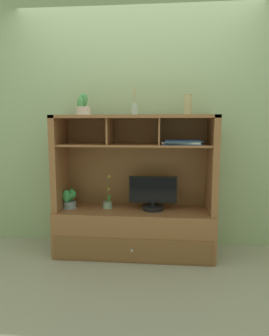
{
  "coord_description": "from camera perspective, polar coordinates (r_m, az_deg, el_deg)",
  "views": [
    {
      "loc": [
        0.28,
        -2.98,
        1.3
      ],
      "look_at": [
        0.0,
        0.0,
        0.87
      ],
      "focal_mm": 32.69,
      "sensor_mm": 36.0,
      "label": 1
    }
  ],
  "objects": [
    {
      "name": "floor_plane",
      "position": [
        3.27,
        0.0,
        -15.54
      ],
      "size": [
        6.0,
        6.0,
        0.02
      ],
      "primitive_type": "cube",
      "color": "#A19B88",
      "rests_on": "ground"
    },
    {
      "name": "back_wall",
      "position": [
        3.28,
        0.47,
        9.85
      ],
      "size": [
        6.0,
        0.02,
        2.8
      ],
      "primitive_type": "cube",
      "color": "#9AB083",
      "rests_on": "ground"
    },
    {
      "name": "media_console",
      "position": [
        3.13,
        0.02,
        -8.3
      ],
      "size": [
        1.57,
        0.54,
        1.39
      ],
      "color": "brown",
      "rests_on": "ground"
    },
    {
      "name": "tv_monitor",
      "position": [
        3.05,
        3.45,
        -5.12
      ],
      "size": [
        0.48,
        0.21,
        0.34
      ],
      "color": "black",
      "rests_on": "media_console"
    },
    {
      "name": "potted_orchid",
      "position": [
        3.16,
        -5.0,
        -6.51
      ],
      "size": [
        0.11,
        0.11,
        0.34
      ],
      "color": "#89A28B",
      "rests_on": "media_console"
    },
    {
      "name": "potted_fern",
      "position": [
        3.21,
        -12.08,
        -5.65
      ],
      "size": [
        0.15,
        0.15,
        0.2
      ],
      "color": "gray",
      "rests_on": "media_console"
    },
    {
      "name": "magazine_stack_left",
      "position": [
        2.94,
        8.83,
        4.8
      ],
      "size": [
        0.39,
        0.32,
        0.05
      ],
      "color": "navy",
      "rests_on": "media_console"
    },
    {
      "name": "diffuser_bottle",
      "position": [
        3.0,
        0.02,
        10.8
      ],
      "size": [
        0.07,
        0.07,
        0.26
      ],
      "color": "#AEBDB2",
      "rests_on": "media_console"
    },
    {
      "name": "potted_succulent",
      "position": [
        3.11,
        -9.58,
        11.09
      ],
      "size": [
        0.16,
        0.16,
        0.22
      ],
      "color": "beige",
      "rests_on": "media_console"
    },
    {
      "name": "ceramic_vase",
      "position": [
        3.01,
        9.94,
        11.57
      ],
      "size": [
        0.08,
        0.08,
        0.2
      ],
      "color": "tan",
      "rests_on": "media_console"
    }
  ]
}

